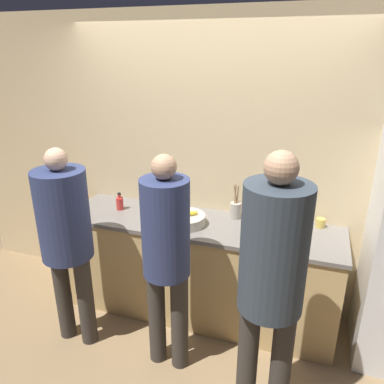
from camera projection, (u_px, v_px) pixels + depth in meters
name	position (u px, v px, depth m)	size (l,w,h in m)	color
ground_plane	(186.00, 336.00, 3.17)	(14.00, 14.00, 0.00)	#8C704C
wall_back	(212.00, 167.00, 3.32)	(5.20, 0.06, 2.60)	#D6BC8C
counter	(200.00, 268.00, 3.34)	(2.37, 0.67, 0.91)	tan
person_left	(65.00, 231.00, 2.81)	(0.39, 0.39, 1.64)	#38332D
person_center	(166.00, 250.00, 2.58)	(0.33, 0.33, 1.67)	#38332D
person_right	(272.00, 272.00, 2.11)	(0.38, 0.38, 1.81)	#38332D
fruit_bowl	(185.00, 219.00, 3.11)	(0.35, 0.35, 0.12)	beige
utensil_crock	(236.00, 209.00, 3.22)	(0.10, 0.10, 0.30)	#ADA393
bottle_red	(120.00, 203.00, 3.40)	(0.07, 0.07, 0.16)	red
bottle_green	(256.00, 220.00, 2.97)	(0.06, 0.06, 0.25)	#236033
cup_yellow	(320.00, 223.00, 3.07)	(0.07, 0.07, 0.08)	gold
cup_black	(149.00, 204.00, 3.41)	(0.09, 0.09, 0.09)	#28282D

